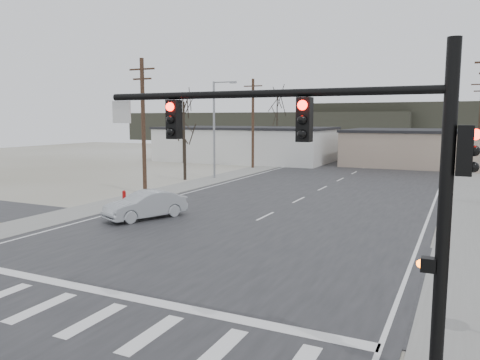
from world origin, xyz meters
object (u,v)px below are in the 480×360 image
Objects in this scene: car_far_b at (376,148)px; fire_hydrant at (124,196)px; traffic_signal_mast at (352,163)px; sedan_crossing at (146,205)px; car_far_a at (365,157)px.

fire_hydrant is at bearing -80.92° from car_far_b.
traffic_signal_mast is at bearing -65.08° from car_far_b.
car_far_b reaches higher than fire_hydrant.
sedan_crossing is (-13.74, 10.78, -3.86)m from traffic_signal_mast.
sedan_crossing is (4.35, -3.42, 0.36)m from fire_hydrant.
car_far_a is at bearing -68.02° from car_far_b.
car_far_b is (6.88, 57.00, 0.26)m from fire_hydrant.
car_far_a is at bearing 106.28° from sedan_crossing.
car_far_a is at bearing 100.26° from traffic_signal_mast.
sedan_crossing is at bearing -76.43° from car_far_b.
fire_hydrant is 57.41m from car_far_b.
car_far_a is (-8.88, 49.05, -3.89)m from traffic_signal_mast.
fire_hydrant is at bearing 141.87° from traffic_signal_mast.
traffic_signal_mast is 72.19m from car_far_b.
car_far_b is (-11.21, 71.20, -3.97)m from traffic_signal_mast.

